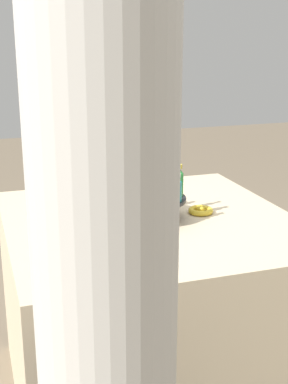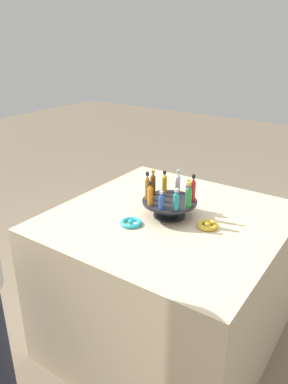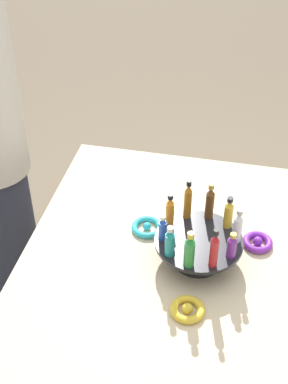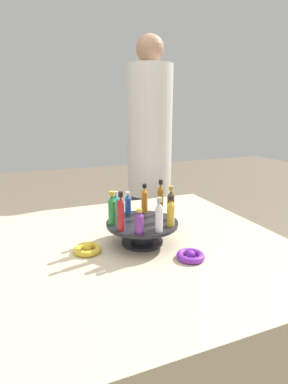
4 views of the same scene
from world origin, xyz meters
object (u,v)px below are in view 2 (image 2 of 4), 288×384
at_px(bottle_green, 188,196).
at_px(bottle_red, 193,189).
at_px(display_stand, 170,206).
at_px(bottle_blue, 161,201).
at_px(ribbon_bow_teal, 131,223).
at_px(ribbon_bow_purple, 170,197).
at_px(bottle_clear, 178,182).
at_px(bottle_orange, 150,194).
at_px(ribbon_bow_gold, 208,225).
at_px(bottle_teal, 176,200).
at_px(bottle_gold, 164,182).
at_px(bottle_purple, 189,188).
at_px(bottle_brown, 153,183).
at_px(bottle_amber, 147,187).

bearing_deg(bottle_green, bottle_red, 9.74).
relative_size(display_stand, bottle_blue, 2.99).
bearing_deg(ribbon_bow_teal, ribbon_bow_purple, 0.36).
height_order(display_stand, bottle_clear, bottle_clear).
bearing_deg(display_stand, bottle_clear, 9.74).
bearing_deg(bottle_blue, bottle_orange, 81.74).
bearing_deg(ribbon_bow_gold, bottle_teal, 121.18).
distance_m(bottle_green, bottle_gold, 0.21).
height_order(bottle_teal, ribbon_bow_teal, bottle_teal).
distance_m(display_stand, bottle_blue, 0.13).
bearing_deg(bottle_gold, bottle_purple, -80.26).
distance_m(bottle_blue, bottle_teal, 0.07).
xyz_separation_m(bottle_red, bottle_brown, (-0.04, 0.21, -0.00)).
bearing_deg(bottle_brown, bottle_green, -98.26).
relative_size(bottle_purple, bottle_brown, 0.67).
xyz_separation_m(bottle_amber, bottle_clear, (0.16, -0.08, -0.01)).
height_order(bottle_gold, ribbon_bow_teal, bottle_gold).
xyz_separation_m(bottle_gold, ribbon_bow_purple, (0.10, 0.03, -0.13)).
bearing_deg(bottle_blue, bottle_purple, -8.26).
relative_size(bottle_purple, bottle_clear, 0.72).
height_order(bottle_purple, ribbon_bow_gold, bottle_purple).
xyz_separation_m(bottle_blue, ribbon_bow_gold, (0.11, -0.19, -0.11)).
xyz_separation_m(bottle_clear, ribbon_bow_gold, (-0.11, -0.23, -0.13)).
distance_m(display_stand, bottle_clear, 0.14).
distance_m(bottle_green, bottle_brown, 0.22).
bearing_deg(bottle_teal, bottle_gold, 45.74).
relative_size(display_stand, ribbon_bow_gold, 2.73).
distance_m(bottle_green, ribbon_bow_gold, 0.16).
bearing_deg(ribbon_bow_teal, bottle_amber, -2.40).
bearing_deg(bottle_teal, bottle_brown, 63.74).
height_order(bottle_brown, ribbon_bow_gold, bottle_brown).
relative_size(bottle_green, ribbon_bow_gold, 1.26).
distance_m(display_stand, bottle_purple, 0.13).
relative_size(bottle_amber, ribbon_bow_gold, 1.44).
distance_m(bottle_brown, ribbon_bow_gold, 0.34).
relative_size(bottle_clear, ribbon_bow_purple, 1.26).
bearing_deg(ribbon_bow_purple, ribbon_bow_teal, -179.64).
relative_size(bottle_orange, bottle_brown, 0.91).
bearing_deg(bottle_clear, bottle_blue, -170.26).
bearing_deg(ribbon_bow_purple, bottle_brown, 178.65).
bearing_deg(bottle_brown, bottle_orange, -152.26).
height_order(bottle_orange, bottle_green, bottle_green).
bearing_deg(bottle_purple, bottle_clear, 81.74).
xyz_separation_m(bottle_green, ribbon_bow_teal, (-0.16, 0.21, -0.13)).
height_order(bottle_amber, ribbon_bow_teal, bottle_amber).
bearing_deg(bottle_clear, bottle_red, -116.26).
bearing_deg(bottle_orange, display_stand, -26.26).
distance_m(bottle_red, bottle_brown, 0.21).
bearing_deg(bottle_orange, bottle_red, -44.26).
bearing_deg(ribbon_bow_teal, ribbon_bow_gold, -59.64).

